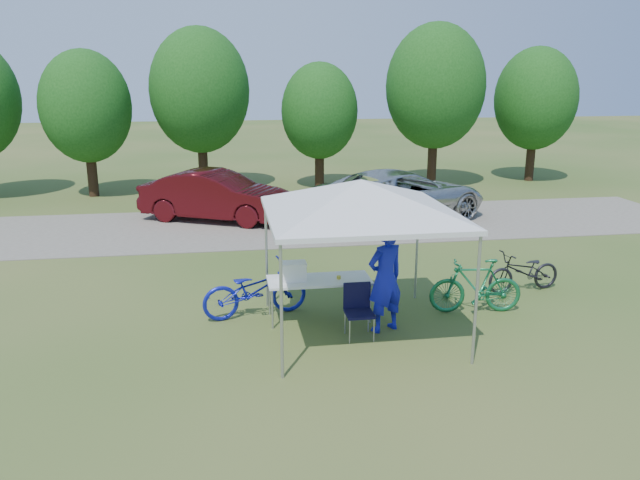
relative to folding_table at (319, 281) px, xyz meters
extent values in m
plane|color=#2D5119|center=(0.60, -0.72, -0.73)|extent=(100.00, 100.00, 0.00)
cube|color=gray|center=(0.60, 7.28, -0.72)|extent=(24.00, 5.00, 0.02)
cylinder|color=#A5A5AA|center=(-0.90, -2.22, 0.32)|extent=(0.05, 0.05, 2.10)
cylinder|color=#A5A5AA|center=(2.10, -2.22, 0.32)|extent=(0.05, 0.05, 2.10)
cylinder|color=#A5A5AA|center=(-0.90, 0.78, 0.32)|extent=(0.05, 0.05, 2.10)
cylinder|color=#A5A5AA|center=(2.10, 0.78, 0.32)|extent=(0.05, 0.05, 2.10)
cube|color=silver|center=(0.60, -0.72, 1.41)|extent=(3.15, 3.15, 0.08)
pyramid|color=silver|center=(0.60, -0.72, 2.00)|extent=(4.53, 4.53, 0.55)
cylinder|color=#382314|center=(-6.40, 12.98, 0.14)|extent=(0.36, 0.36, 1.75)
ellipsoid|color=#144711|center=(-6.40, 12.98, 2.52)|extent=(3.20, 3.20, 4.00)
cylinder|color=#382314|center=(-2.40, 13.58, 0.28)|extent=(0.36, 0.36, 2.03)
ellipsoid|color=#144711|center=(-2.40, 13.58, 3.04)|extent=(3.71, 3.71, 4.64)
cylinder|color=#382314|center=(2.10, 13.38, 0.07)|extent=(0.36, 0.36, 1.61)
ellipsoid|color=#144711|center=(2.10, 13.38, 2.26)|extent=(2.94, 2.94, 3.68)
cylinder|color=#382314|center=(6.60, 13.08, 0.32)|extent=(0.36, 0.36, 2.10)
ellipsoid|color=#144711|center=(6.60, 13.08, 3.17)|extent=(3.84, 3.84, 4.80)
cylinder|color=#382314|center=(11.10, 13.68, 0.18)|extent=(0.36, 0.36, 1.82)
ellipsoid|color=#144711|center=(11.10, 13.68, 2.65)|extent=(3.33, 3.33, 4.16)
cube|color=white|center=(0.00, 0.00, 0.02)|extent=(1.89, 0.79, 0.04)
cylinder|color=#A5A5AA|center=(-0.89, -0.34, -0.37)|extent=(0.04, 0.04, 0.74)
cylinder|color=#A5A5AA|center=(0.89, -0.34, -0.37)|extent=(0.04, 0.04, 0.74)
cylinder|color=#A5A5AA|center=(-0.89, 0.34, -0.37)|extent=(0.04, 0.04, 0.74)
cylinder|color=#A5A5AA|center=(0.89, 0.34, -0.37)|extent=(0.04, 0.04, 0.74)
cube|color=black|center=(0.55, -0.96, -0.29)|extent=(0.48, 0.48, 0.04)
cube|color=black|center=(0.55, -0.73, -0.04)|extent=(0.47, 0.04, 0.47)
cylinder|color=#A5A5AA|center=(0.34, -1.17, -0.52)|extent=(0.02, 0.02, 0.42)
cylinder|color=#A5A5AA|center=(0.76, -1.17, -0.52)|extent=(0.02, 0.02, 0.42)
cylinder|color=#A5A5AA|center=(0.34, -0.75, -0.52)|extent=(0.02, 0.02, 0.42)
cylinder|color=#A5A5AA|center=(0.76, -0.75, -0.52)|extent=(0.02, 0.02, 0.42)
cube|color=white|center=(-0.48, 0.00, 0.19)|extent=(0.45, 0.30, 0.30)
cube|color=white|center=(-0.48, 0.00, 0.37)|extent=(0.47, 0.32, 0.04)
cylinder|color=gold|center=(0.36, -0.05, 0.07)|extent=(0.08, 0.08, 0.06)
imported|color=#171BBB|center=(1.06, -0.70, 0.24)|extent=(0.84, 0.71, 1.96)
imported|color=#121AA2|center=(-1.16, 0.33, -0.21)|extent=(2.09, 1.10, 1.05)
imported|color=#176A3C|center=(2.99, -0.14, -0.21)|extent=(1.80, 0.70, 1.06)
imported|color=black|center=(4.45, 0.81, -0.30)|extent=(1.73, 0.82, 0.87)
imported|color=beige|center=(3.64, 7.38, 0.07)|extent=(6.23, 4.72, 1.57)
imported|color=#470B0F|center=(-1.89, 8.30, 0.05)|extent=(4.85, 3.44, 1.52)
camera|label=1|loc=(-1.67, -10.72, 3.73)|focal=35.00mm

